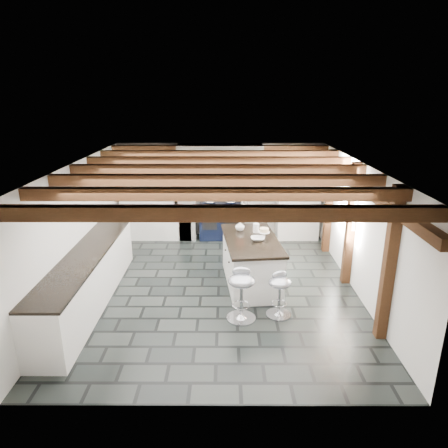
{
  "coord_description": "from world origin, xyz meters",
  "views": [
    {
      "loc": [
        0.12,
        -6.73,
        3.45
      ],
      "look_at": [
        0.1,
        0.4,
        1.1
      ],
      "focal_mm": 32.0,
      "sensor_mm": 36.0,
      "label": 1
    }
  ],
  "objects_px": {
    "kitchen_island": "(251,261)",
    "bar_stool_far": "(242,289)",
    "range_cooker": "(220,220)",
    "bar_stool_near": "(279,289)"
  },
  "relations": [
    {
      "from": "kitchen_island",
      "to": "bar_stool_far",
      "type": "distance_m",
      "value": 1.29
    },
    {
      "from": "range_cooker",
      "to": "bar_stool_near",
      "type": "bearing_deg",
      "value": -74.99
    },
    {
      "from": "range_cooker",
      "to": "kitchen_island",
      "type": "bearing_deg",
      "value": -76.6
    },
    {
      "from": "kitchen_island",
      "to": "bar_stool_far",
      "type": "relative_size",
      "value": 2.21
    },
    {
      "from": "kitchen_island",
      "to": "bar_stool_near",
      "type": "distance_m",
      "value": 1.21
    },
    {
      "from": "range_cooker",
      "to": "kitchen_island",
      "type": "distance_m",
      "value": 2.61
    },
    {
      "from": "range_cooker",
      "to": "kitchen_island",
      "type": "height_order",
      "value": "kitchen_island"
    },
    {
      "from": "bar_stool_near",
      "to": "bar_stool_far",
      "type": "distance_m",
      "value": 0.62
    },
    {
      "from": "kitchen_island",
      "to": "bar_stool_far",
      "type": "bearing_deg",
      "value": -106.2
    },
    {
      "from": "range_cooker",
      "to": "bar_stool_far",
      "type": "distance_m",
      "value": 3.82
    }
  ]
}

